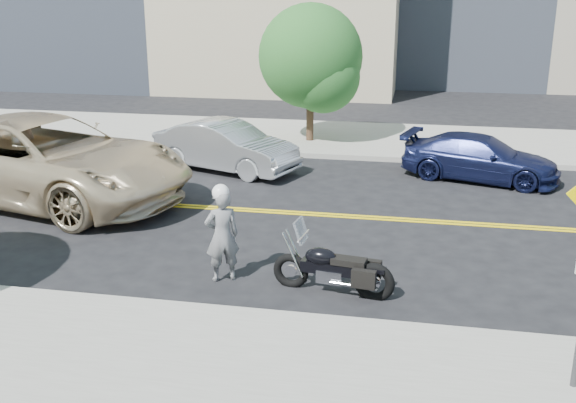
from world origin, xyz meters
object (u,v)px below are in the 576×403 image
at_px(suv, 45,160).
at_px(parked_car_silver, 226,146).
at_px(motorcyclist, 222,233).
at_px(parked_car_blue, 480,158).
at_px(motorcycle, 333,258).

bearing_deg(suv, parked_car_silver, -31.75).
height_order(motorcyclist, parked_car_blue, motorcyclist).
height_order(suv, parked_car_blue, suv).
relative_size(motorcyclist, parked_car_silver, 0.42).
height_order(suv, parked_car_silver, suv).
height_order(motorcycle, parked_car_silver, parked_car_silver).
bearing_deg(motorcycle, parked_car_blue, 76.92).
xyz_separation_m(motorcyclist, parked_car_blue, (4.86, 7.39, -0.28)).
height_order(motorcyclist, motorcycle, motorcyclist).
xyz_separation_m(suv, parked_car_silver, (3.43, 3.41, -0.32)).
xyz_separation_m(motorcyclist, motorcycle, (1.94, -0.13, -0.26)).
height_order(motorcycle, parked_car_blue, motorcycle).
xyz_separation_m(motorcyclist, parked_car_silver, (-1.94, 7.01, -0.19)).
distance_m(motorcycle, suv, 8.22).
bearing_deg(motorcyclist, motorcycle, 146.95).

